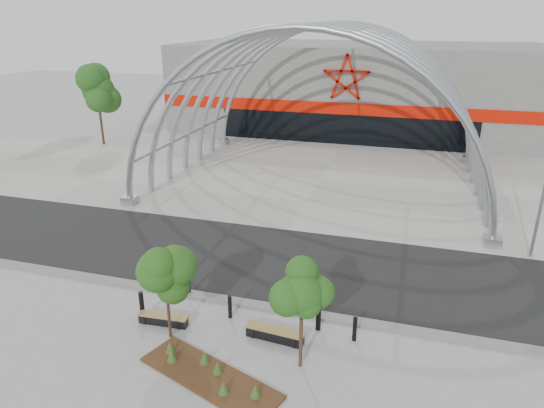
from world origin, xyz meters
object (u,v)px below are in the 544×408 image
at_px(street_tree_1, 302,299).
at_px(bench_1, 275,334).
at_px(bench_0, 163,320).
at_px(street_tree_0, 165,278).
at_px(bollard_2, 230,307).
at_px(signal_pole, 542,203).

relative_size(street_tree_1, bench_1, 1.64).
bearing_deg(bench_0, street_tree_1, -8.52).
bearing_deg(bench_1, street_tree_0, -166.23).
relative_size(bench_1, bollard_2, 2.30).
bearing_deg(street_tree_1, bollard_2, 149.10).
bearing_deg(signal_pole, bench_1, -136.35).
height_order(street_tree_1, bench_1, street_tree_1).
bearing_deg(bollard_2, street_tree_1, -30.90).
relative_size(signal_pole, street_tree_1, 1.50).
bearing_deg(signal_pole, bench_0, -145.49).
relative_size(bench_0, bollard_2, 2.04).
distance_m(bench_0, bench_1, 4.15).
bearing_deg(bollard_2, bench_0, -153.85).
xyz_separation_m(signal_pole, bench_0, (-13.84, -9.52, -2.52)).
xyz_separation_m(signal_pole, bench_1, (-9.70, -9.25, -2.50)).
bearing_deg(street_tree_0, bollard_2, 46.48).
xyz_separation_m(street_tree_0, street_tree_1, (4.70, -0.19, 0.15)).
distance_m(street_tree_0, bench_0, 2.31).
bearing_deg(signal_pole, bollard_2, -144.08).
bearing_deg(bollard_2, street_tree_0, -133.52).
distance_m(signal_pole, bollard_2, 14.57).
height_order(street_tree_0, bollard_2, street_tree_0).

